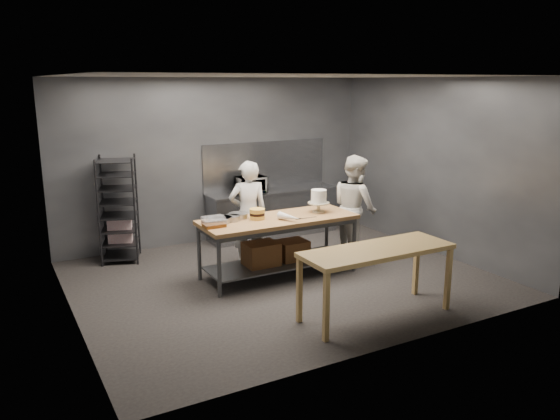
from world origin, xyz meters
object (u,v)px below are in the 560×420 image
Objects in this scene: near_counter at (377,255)px; layer_cake at (257,214)px; speed_rack at (119,210)px; chef_behind at (248,214)px; chef_right at (355,207)px; microwave at (251,185)px; frosted_cake_stand at (319,198)px; work_table at (277,240)px.

near_counter is 2.10m from layer_cake.
speed_rack is 2.48m from layer_cake.
chef_behind is (1.77, -1.24, 0.00)m from speed_rack.
chef_right is at bearing 174.54° from chef_behind.
chef_right is (3.50, -1.76, 0.02)m from speed_rack.
microwave is at bearing -106.33° from chef_behind.
chef_behind reaches higher than frosted_cake_stand.
work_table is 1.40× the size of chef_behind.
microwave is (0.69, 1.32, 0.19)m from chef_behind.
frosted_cake_stand is at bearing 79.59° from near_counter.
chef_right is 2.12m from microwave.
work_table is 10.47× the size of layer_cake.
speed_rack is at bearing 68.33° from chef_right.
speed_rack is 3.31m from frosted_cake_stand.
speed_rack is 3.92m from chef_right.
speed_rack is 3.23× the size of microwave.
speed_rack is 2.17m from chef_behind.
microwave reaches higher than near_counter.
work_table is 4.43× the size of microwave.
chef_right reaches higher than microwave.
microwave is 1.51× the size of frosted_cake_stand.
frosted_cake_stand is at bearing -83.79° from microwave.
work_table is 1.61m from chef_right.
near_counter is 2.38m from chef_right.
chef_right reaches higher than frosted_cake_stand.
layer_cake is (-1.05, 0.06, -0.15)m from frosted_cake_stand.
chef_right reaches higher than work_table.
frosted_cake_stand reaches higher than near_counter.
frosted_cake_stand is at bearing 154.41° from chef_behind.
near_counter is 1.17× the size of chef_behind.
chef_right is 7.65× the size of layer_cake.
microwave is (2.46, 0.08, 0.19)m from speed_rack.
frosted_cake_stand reaches higher than work_table.
layer_cake is (-1.87, -0.10, 0.12)m from chef_right.
near_counter is at bearing -70.49° from layer_cake.
speed_rack is at bearing 131.30° from layer_cake.
work_table is 1.37× the size of chef_right.
chef_behind is 7.49× the size of layer_cake.
chef_behind is 1.17m from frosted_cake_stand.
speed_rack reaches higher than microwave.
speed_rack is 7.64× the size of layer_cake.
frosted_cake_stand is (2.68, -1.92, 0.29)m from speed_rack.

